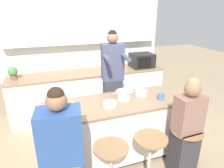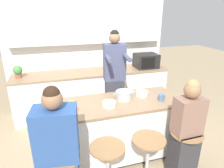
{
  "view_description": "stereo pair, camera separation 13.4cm",
  "coord_description": "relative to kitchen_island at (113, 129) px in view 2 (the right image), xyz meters",
  "views": [
    {
      "loc": [
        -0.87,
        -2.37,
        2.13
      ],
      "look_at": [
        0.0,
        0.07,
        1.15
      ],
      "focal_mm": 32.0,
      "sensor_mm": 36.0,
      "label": 1
    },
    {
      "loc": [
        -0.74,
        -2.41,
        2.13
      ],
      "look_at": [
        0.0,
        0.07,
        1.15
      ],
      "focal_mm": 32.0,
      "sensor_mm": 36.0,
      "label": 2
    }
  ],
  "objects": [
    {
      "name": "bar_stool_center_right",
      "position": [
        0.26,
        -0.62,
        -0.07
      ],
      "size": [
        0.41,
        0.41,
        0.66
      ],
      "color": "#997047",
      "rests_on": "ground_plane"
    },
    {
      "name": "coffee_cup_near",
      "position": [
        0.67,
        -0.13,
        0.49
      ],
      "size": [
        0.12,
        0.09,
        0.1
      ],
      "color": "#4C7099",
      "rests_on": "kitchen_island"
    },
    {
      "name": "wall_back",
      "position": [
        0.0,
        1.81,
        1.09
      ],
      "size": [
        3.41,
        0.22,
        2.7
      ],
      "color": "silver",
      "rests_on": "ground_plane"
    },
    {
      "name": "ground_plane",
      "position": [
        0.0,
        0.0,
        -0.45
      ],
      "size": [
        16.0,
        16.0,
        0.0
      ],
      "primitive_type": "plane",
      "color": "tan"
    },
    {
      "name": "cooking_pot",
      "position": [
        0.18,
        0.06,
        0.51
      ],
      "size": [
        0.32,
        0.24,
        0.13
      ],
      "color": "#B7BABC",
      "rests_on": "kitchen_island"
    },
    {
      "name": "bar_stool_rightmost",
      "position": [
        0.78,
        -0.64,
        -0.07
      ],
      "size": [
        0.41,
        0.41,
        0.66
      ],
      "color": "#997047",
      "rests_on": "ground_plane"
    },
    {
      "name": "back_counter",
      "position": [
        0.0,
        1.49,
        0.0
      ],
      "size": [
        3.17,
        0.67,
        0.91
      ],
      "color": "white",
      "rests_on": "ground_plane"
    },
    {
      "name": "mixing_bowl_steel",
      "position": [
        -0.09,
        -0.09,
        0.48
      ],
      "size": [
        0.19,
        0.19,
        0.06
      ],
      "color": "white",
      "rests_on": "kitchen_island"
    },
    {
      "name": "banana_bunch",
      "position": [
        -0.57,
        0.11,
        0.47
      ],
      "size": [
        0.16,
        0.12,
        0.05
      ],
      "color": "yellow",
      "rests_on": "kitchen_island"
    },
    {
      "name": "microwave",
      "position": [
        1.19,
        1.45,
        0.61
      ],
      "size": [
        0.48,
        0.4,
        0.3
      ],
      "color": "black",
      "rests_on": "back_counter"
    },
    {
      "name": "person_wrapped_blanket",
      "position": [
        -0.79,
        -0.63,
        0.24
      ],
      "size": [
        0.47,
        0.35,
        1.47
      ],
      "rotation": [
        0.0,
        0.0,
        -0.15
      ],
      "color": "#2D5193",
      "rests_on": "ground_plane"
    },
    {
      "name": "fruit_bowl",
      "position": [
        0.48,
        0.1,
        0.48
      ],
      "size": [
        0.19,
        0.19,
        0.07
      ],
      "color": "white",
      "rests_on": "kitchen_island"
    },
    {
      "name": "potted_plant",
      "position": [
        -1.41,
        1.49,
        0.59
      ],
      "size": [
        0.17,
        0.17,
        0.23
      ],
      "color": "#93563D",
      "rests_on": "back_counter"
    },
    {
      "name": "person_cooking",
      "position": [
        0.22,
        0.67,
        0.46
      ],
      "size": [
        0.42,
        0.59,
        1.82
      ],
      "rotation": [
        0.0,
        0.0,
        -0.11
      ],
      "color": "#383842",
      "rests_on": "ground_plane"
    },
    {
      "name": "bar_stool_center_left",
      "position": [
        -0.26,
        -0.62,
        -0.07
      ],
      "size": [
        0.41,
        0.41,
        0.66
      ],
      "color": "#997047",
      "rests_on": "ground_plane"
    },
    {
      "name": "coffee_cup_far",
      "position": [
        -0.57,
        -0.12,
        0.49
      ],
      "size": [
        0.11,
        0.07,
        0.08
      ],
      "color": "#DB4C51",
      "rests_on": "kitchen_island"
    },
    {
      "name": "person_seated_near",
      "position": [
        0.77,
        -0.63,
        0.19
      ],
      "size": [
        0.36,
        0.27,
        1.38
      ],
      "rotation": [
        0.0,
        0.0,
        0.03
      ],
      "color": "#333338",
      "rests_on": "ground_plane"
    },
    {
      "name": "kitchen_island",
      "position": [
        0.0,
        0.0,
        0.0
      ],
      "size": [
        1.95,
        0.73,
        0.9
      ],
      "color": "black",
      "rests_on": "ground_plane"
    }
  ]
}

